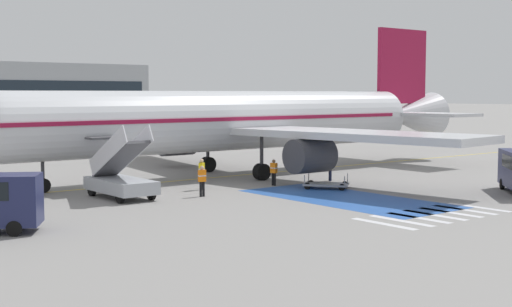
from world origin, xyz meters
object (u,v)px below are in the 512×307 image
Objects in this scene: baggage_cart at (326,184)px; ground_crew_1 at (330,167)px; airliner at (221,121)px; ground_crew_0 at (202,172)px; boarding_stairs_forward at (120,180)px; fuel_tanker at (108,133)px; ground_crew_2 at (274,171)px; ground_crew_3 at (202,179)px.

ground_crew_1 is at bearing -174.96° from baggage_cart.
airliner reaches higher than ground_crew_0.
ground_crew_1 is (14.30, -1.84, -0.07)m from boarding_stairs_forward.
fuel_tanker is 33.09m from ground_crew_0.
baggage_cart is at bearing 176.75° from fuel_tanker.
ground_crew_0 is 9.14m from ground_crew_1.
ground_crew_0 reaches higher than ground_crew_1.
ground_crew_3 reaches higher than ground_crew_2.
boarding_stairs_forward is at bearing 114.55° from airliner.
baggage_cart is 3.84m from ground_crew_1.
fuel_tanker is 5.60× the size of ground_crew_2.
fuel_tanker is at bearing -140.12° from ground_crew_0.
ground_crew_1 is at bearing 72.85° from ground_crew_2.
ground_crew_3 is at bearing -50.75° from baggage_cart.
ground_crew_0 reaches higher than ground_crew_3.
ground_crew_0 is (-4.77, -4.56, -2.74)m from airliner.
ground_crew_2 is at bearing 19.37° from ground_crew_3.
fuel_tanker is at bearing 64.64° from boarding_stairs_forward.
ground_crew_2 is at bearing -99.59° from baggage_cart.
boarding_stairs_forward is at bearing 106.53° from ground_crew_1.
ground_crew_0 is at bearing -114.89° from ground_crew_2.
boarding_stairs_forward is 1.76× the size of baggage_cart.
ground_crew_1 is at bearing 136.52° from ground_crew_0.
ground_crew_1 is at bearing -145.66° from airliner.
ground_crew_2 is at bearing -6.77° from boarding_stairs_forward.
ground_crew_0 is at bearing 134.40° from airliner.
ground_crew_0 is at bearing -71.28° from baggage_cart.
airliner is at bearing 56.54° from ground_crew_3.
boarding_stairs_forward is 10.01m from ground_crew_2.
baggage_cart is (11.47, -4.35, -0.74)m from boarding_stairs_forward.
ground_crew_3 is at bearing 137.99° from airliner.
ground_crew_0 is 4.75m from ground_crew_2.
fuel_tanker is 35.77m from ground_crew_3.
boarding_stairs_forward reaches higher than ground_crew_0.
baggage_cart is (-3.91, -35.78, -1.35)m from fuel_tanker.
fuel_tanker is 36.02m from baggage_cart.
boarding_stairs_forward is at bearing 156.90° from fuel_tanker.
boarding_stairs_forward is 3.05× the size of ground_crew_3.
ground_crew_3 is (-1.57, -2.31, -0.09)m from ground_crew_0.
airliner is 8.11m from ground_crew_1.
airliner is 6.45m from ground_crew_2.
ground_crew_3 is at bearing -31.82° from boarding_stairs_forward.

